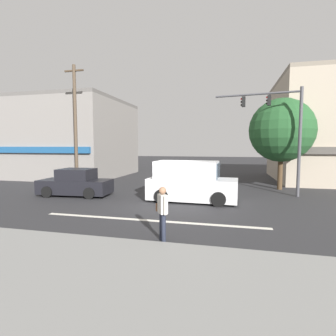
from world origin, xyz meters
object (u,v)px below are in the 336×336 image
Objects in this scene: street_tree at (282,130)px; utility_pole_near_left at (76,125)px; utility_pole_far_right at (305,133)px; pedestrian_foreground_with_bag at (162,210)px; sedan_crossing_center at (76,184)px; sedan_parked_curbside at (191,171)px; traffic_light_mast at (282,124)px; van_crossing_leftbound at (191,182)px.

utility_pole_near_left reaches higher than street_tree.
utility_pole_far_right reaches higher than street_tree.
utility_pole_near_left is at bearing -167.23° from utility_pole_far_right.
sedan_crossing_center is at bearing 138.89° from pedestrian_foreground_with_bag.
street_tree is 8.38m from sedan_parked_curbside.
utility_pole_far_right is 4.39× the size of pedestrian_foreground_with_bag.
sedan_crossing_center is (-12.04, -5.11, -3.22)m from street_tree.
traffic_light_mast is at bearing 0.14° from utility_pole_near_left.
street_tree is 1.43× the size of sedan_crossing_center.
street_tree reaches higher than sedan_crossing_center.
van_crossing_leftbound is at bearing 90.26° from pedestrian_foreground_with_bag.
traffic_light_mast is 12.44m from sedan_crossing_center.
traffic_light_mast is at bearing -46.32° from sedan_parked_curbside.
traffic_light_mast is (13.30, 0.03, -0.18)m from utility_pole_near_left.
traffic_light_mast is 1.33× the size of van_crossing_leftbound.
utility_pole_far_right reaches higher than sedan_parked_curbside.
utility_pole_far_right is at bearing -19.86° from sedan_parked_curbside.
utility_pole_near_left is 9.51m from van_crossing_leftbound.
street_tree is 7.90m from van_crossing_leftbound.
pedestrian_foreground_with_bag is (8.49, -8.70, -3.40)m from utility_pole_near_left.
van_crossing_leftbound is at bearing -135.72° from street_tree.
sedan_parked_curbside is 2.53× the size of pedestrian_foreground_with_bag.
sedan_crossing_center is at bearing -155.53° from utility_pole_far_right.
street_tree is at bearing 22.98° from sedan_crossing_center.
utility_pole_far_right reaches higher than van_crossing_leftbound.
sedan_parked_curbside is at bearing 98.06° from van_crossing_leftbound.
sedan_parked_curbside is (-1.31, 9.23, -0.29)m from van_crossing_leftbound.
street_tree reaches higher than van_crossing_leftbound.
sedan_crossing_center is at bearing -58.70° from utility_pole_near_left.
pedestrian_foreground_with_bag is (6.82, -5.95, 0.24)m from sedan_crossing_center.
van_crossing_leftbound is at bearing -149.94° from traffic_light_mast.
utility_pole_near_left reaches higher than sedan_parked_curbside.
utility_pole_near_left is 4.86m from sedan_crossing_center.
utility_pole_far_right is at bearing 58.85° from traffic_light_mast.
utility_pole_near_left is 12.62m from pedestrian_foreground_with_bag.
utility_pole_far_right reaches higher than traffic_light_mast.
traffic_light_mast is (-0.42, -2.32, 0.24)m from street_tree.
sedan_parked_curbside is at bearing 59.24° from sedan_crossing_center.
utility_pole_near_left is 1.15× the size of utility_pole_far_right.
traffic_light_mast is 1.47× the size of sedan_crossing_center.
traffic_light_mast is 1.47× the size of sedan_parked_curbside.
van_crossing_leftbound reaches higher than pedestrian_foreground_with_bag.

